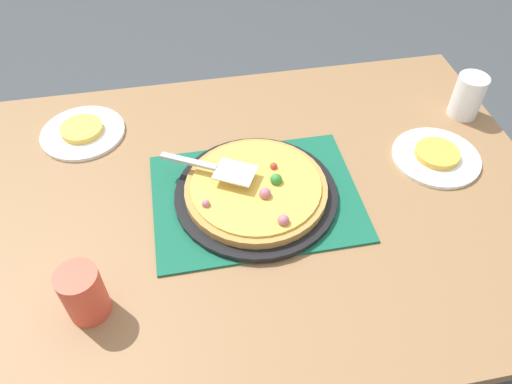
{
  "coord_description": "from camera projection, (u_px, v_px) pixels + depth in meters",
  "views": [
    {
      "loc": [
        -0.14,
        -0.76,
        1.61
      ],
      "look_at": [
        0.0,
        0.0,
        0.77
      ],
      "focal_mm": 34.55,
      "sensor_mm": 36.0,
      "label": 1
    }
  ],
  "objects": [
    {
      "name": "dining_table",
      "position": [
        256.0,
        227.0,
        1.24
      ],
      "size": [
        1.4,
        1.0,
        0.75
      ],
      "color": "olive",
      "rests_on": "ground_plane"
    },
    {
      "name": "cup_far",
      "position": [
        468.0,
        96.0,
        1.33
      ],
      "size": [
        0.08,
        0.08,
        0.12
      ],
      "primitive_type": "cylinder",
      "color": "white",
      "rests_on": "dining_table"
    },
    {
      "name": "pizza_pan",
      "position": [
        256.0,
        194.0,
        1.15
      ],
      "size": [
        0.38,
        0.38,
        0.01
      ],
      "primitive_type": "cylinder",
      "color": "black",
      "rests_on": "placemat"
    },
    {
      "name": "placemat",
      "position": [
        256.0,
        197.0,
        1.16
      ],
      "size": [
        0.48,
        0.36,
        0.01
      ],
      "primitive_type": "cube",
      "color": "#145B42",
      "rests_on": "dining_table"
    },
    {
      "name": "served_slice_left",
      "position": [
        82.0,
        129.0,
        1.3
      ],
      "size": [
        0.11,
        0.11,
        0.02
      ],
      "primitive_type": "cylinder",
      "color": "#EAB747",
      "rests_on": "plate_near_left"
    },
    {
      "name": "cup_near",
      "position": [
        83.0,
        293.0,
        0.92
      ],
      "size": [
        0.08,
        0.08,
        0.12
      ],
      "primitive_type": "cylinder",
      "color": "#E04C38",
      "rests_on": "dining_table"
    },
    {
      "name": "ground_plane",
      "position": [
        256.0,
        342.0,
        1.71
      ],
      "size": [
        8.0,
        8.0,
        0.0
      ],
      "primitive_type": "plane",
      "color": "#3D4247"
    },
    {
      "name": "plate_near_left",
      "position": [
        83.0,
        133.0,
        1.31
      ],
      "size": [
        0.22,
        0.22,
        0.01
      ],
      "primitive_type": "cylinder",
      "color": "white",
      "rests_on": "dining_table"
    },
    {
      "name": "pizza_server",
      "position": [
        216.0,
        168.0,
        1.13
      ],
      "size": [
        0.22,
        0.15,
        0.01
      ],
      "color": "silver",
      "rests_on": "pizza"
    },
    {
      "name": "served_slice_right",
      "position": [
        437.0,
        153.0,
        1.24
      ],
      "size": [
        0.11,
        0.11,
        0.02
      ],
      "primitive_type": "cylinder",
      "color": "gold",
      "rests_on": "plate_far_right"
    },
    {
      "name": "pizza",
      "position": [
        256.0,
        188.0,
        1.13
      ],
      "size": [
        0.33,
        0.33,
        0.05
      ],
      "color": "#B78442",
      "rests_on": "pizza_pan"
    },
    {
      "name": "plate_far_right",
      "position": [
        436.0,
        157.0,
        1.25
      ],
      "size": [
        0.22,
        0.22,
        0.01
      ],
      "primitive_type": "cylinder",
      "color": "white",
      "rests_on": "dining_table"
    }
  ]
}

